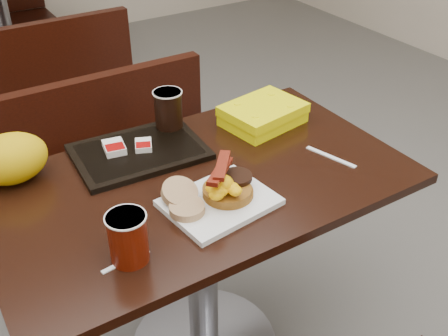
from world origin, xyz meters
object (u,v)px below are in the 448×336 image
pancake_stack (228,191)px  paper_bag (10,159)px  table_far (7,37)px  bench_far_s (37,75)px  platter (219,202)px  table_near (202,273)px  coffee_cup_near (128,238)px  fork (119,264)px  clamshell (263,114)px  bench_near_n (119,175)px  coffee_cup_far (168,109)px  hashbrown_sleeve_left (114,147)px  knife (331,157)px  hashbrown_sleeve_right (143,145)px  tray (139,152)px

pancake_stack → paper_bag: 0.62m
table_far → bench_far_s: size_ratio=1.20×
table_far → platter: bearing=-90.3°
table_near → coffee_cup_near: bearing=-146.4°
table_near → table_far: (0.00, 2.60, 0.00)m
fork → clamshell: bearing=21.5°
bench_near_n → coffee_cup_far: coffee_cup_far is taller
bench_far_s → hashbrown_sleeve_left: bearing=-95.4°
platter → coffee_cup_far: 0.44m
table_near → bench_far_s: size_ratio=1.20×
coffee_cup_far → paper_bag: paper_bag is taller
fork → coffee_cup_near: bearing=1.6°
coffee_cup_far → clamshell: size_ratio=0.48×
pancake_stack → paper_bag: size_ratio=0.66×
bench_far_s → coffee_cup_near: 2.17m
hashbrown_sleeve_left → clamshell: size_ratio=0.32×
table_near → hashbrown_sleeve_left: bearing=122.5°
bench_near_n → fork: size_ratio=8.12×
knife → clamshell: size_ratio=0.68×
paper_bag → table_near: bearing=-31.4°
table_near → clamshell: bearing=26.5°
bench_near_n → table_far: (0.00, 1.90, 0.02)m
bench_far_s → clamshell: size_ratio=3.93×
coffee_cup_near → knife: size_ratio=0.74×
platter → paper_bag: bearing=129.9°
pancake_stack → hashbrown_sleeve_right: pancake_stack is taller
coffee_cup_near → coffee_cup_far: 0.61m
hashbrown_sleeve_right → hashbrown_sleeve_left: bearing=-177.6°
paper_bag → hashbrown_sleeve_left: bearing=-5.6°
platter → paper_bag: paper_bag is taller
clamshell → bench_near_n: bearing=113.9°
coffee_cup_far → paper_bag: size_ratio=0.59×
coffee_cup_far → hashbrown_sleeve_left: bearing=-167.3°
pancake_stack → tray: 0.36m
table_near → tray: (-0.09, 0.21, 0.38)m
hashbrown_sleeve_left → tray: bearing=-16.8°
bench_far_s → coffee_cup_near: size_ratio=7.91×
pancake_stack → clamshell: clamshell is taller
bench_near_n → hashbrown_sleeve_right: size_ratio=14.91×
knife → paper_bag: paper_bag is taller
table_far → platter: platter is taller
tray → knife: bearing=-30.5°
table_far → hashbrown_sleeve_left: hashbrown_sleeve_left is taller
table_far → clamshell: clamshell is taller
clamshell → table_far: bearing=88.8°
table_near → platter: (-0.02, -0.14, 0.38)m
pancake_stack → paper_bag: (-0.46, 0.40, 0.04)m
table_far → hashbrown_sleeve_right: bearing=-91.8°
clamshell → paper_bag: paper_bag is taller
coffee_cup_near → tray: size_ratio=0.33×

